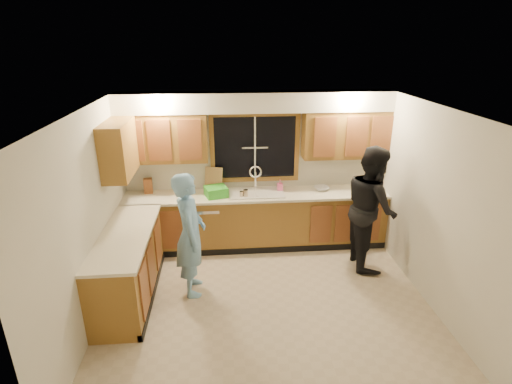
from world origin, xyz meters
The scene contains 26 objects.
floor centered at (0.00, 0.00, 0.00)m, with size 4.20×4.20×0.00m, color #C1AF94.
ceiling centered at (0.00, 0.00, 2.50)m, with size 4.20×4.20×0.00m, color silver.
wall_back centered at (0.00, 1.90, 1.25)m, with size 4.20×4.20×0.00m, color beige.
wall_left centered at (-2.10, 0.00, 1.25)m, with size 3.80×3.80×0.00m, color beige.
wall_right centered at (2.10, 0.00, 1.25)m, with size 3.80×3.80×0.00m, color beige.
base_cabinets_back centered at (0.00, 1.60, 0.44)m, with size 4.20×0.60×0.88m, color olive.
base_cabinets_left centered at (-1.80, 0.35, 0.44)m, with size 0.60×1.90×0.88m, color olive.
countertop_back centered at (0.00, 1.58, 0.90)m, with size 4.20×0.63×0.04m, color #EEE4C8.
countertop_left centered at (-1.79, 0.35, 0.90)m, with size 0.63×1.90×0.04m, color #EEE4C8.
upper_cabinets_left centered at (-1.43, 1.73, 1.83)m, with size 1.35×0.33×0.75m, color olive.
upper_cabinets_right centered at (1.43, 1.73, 1.83)m, with size 1.35×0.33×0.75m, color olive.
upper_cabinets_return centered at (-1.94, 1.12, 1.83)m, with size 0.33×0.90×0.75m, color olive.
soffit centered at (0.00, 1.72, 2.35)m, with size 4.20×0.35×0.30m, color white.
window_frame centered at (0.00, 1.89, 1.60)m, with size 1.44×0.03×1.14m.
sink centered at (0.00, 1.60, 0.86)m, with size 0.86×0.52×0.57m.
dishwasher centered at (-0.85, 1.59, 0.41)m, with size 0.60×0.56×0.82m, color white.
stove centered at (-1.80, -0.22, 0.45)m, with size 0.58×0.75×0.90m, color white.
man centered at (-0.97, 0.39, 0.85)m, with size 0.62×0.41×1.70m, color #75ACDD.
woman centered at (1.63, 0.89, 0.92)m, with size 0.90×0.70×1.85m, color black.
knife_block centered at (-1.72, 1.77, 1.04)m, with size 0.13×0.11×0.24m, color brown.
cutting_board centered at (-0.68, 1.80, 1.11)m, with size 0.29×0.02×0.39m, color tan.
dish_crate centered at (-0.64, 1.55, 1.00)m, with size 0.32×0.30×0.15m, color green.
soap_bottle centered at (0.39, 1.66, 1.02)m, with size 0.09×0.09×0.20m, color #E5578F.
bowl centered at (1.07, 1.66, 0.95)m, with size 0.24×0.24×0.06m, color silver.
can_left centered at (-0.25, 1.44, 0.97)m, with size 0.06×0.06×0.11m, color #BEAA92.
can_right centered at (-0.18, 1.43, 0.99)m, with size 0.07×0.07×0.13m, color #BEAA92.
Camera 1 is at (-0.51, -4.32, 3.25)m, focal length 28.00 mm.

